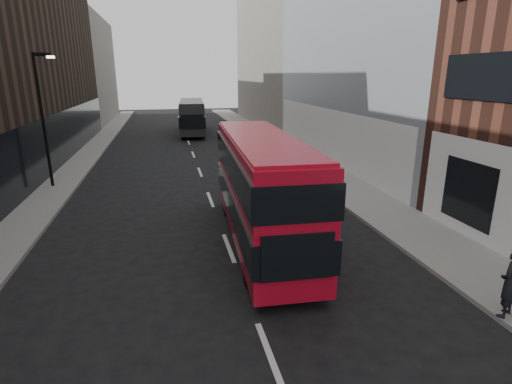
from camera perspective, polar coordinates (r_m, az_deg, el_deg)
sidewalk_right at (r=32.29m, az=4.62°, el=5.71°), size 3.00×80.00×0.15m
sidewalk_left at (r=31.45m, az=-23.55°, el=4.09°), size 2.00×80.00×0.15m
building_modern_block at (r=29.76m, az=15.58°, el=23.30°), size 5.03×22.00×20.00m
building_victorian at (r=51.17m, az=2.63°, el=20.48°), size 6.50×24.00×21.00m
building_left_mid at (r=36.55m, az=-29.02°, el=15.96°), size 5.00×24.00×14.00m
building_left_far at (r=58.06m, az=-23.03°, el=15.66°), size 5.00×20.00×13.00m
street_lamp at (r=24.18m, az=-28.10°, el=10.07°), size 1.06×0.22×7.00m
red_bus at (r=14.49m, az=0.78°, el=1.00°), size 2.83×10.01×4.01m
grey_bus at (r=43.43m, az=-9.13°, el=10.68°), size 3.19×10.76×3.43m
car_a at (r=24.53m, az=-1.00°, el=3.77°), size 1.90×4.15×1.38m
car_b at (r=31.38m, az=-2.64°, el=6.60°), size 1.53×4.29×1.41m
car_c at (r=32.18m, az=-0.77°, el=6.93°), size 2.64×5.31×1.48m
pedestrian at (r=12.05m, az=32.54°, el=-10.87°), size 0.81×0.72×1.87m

